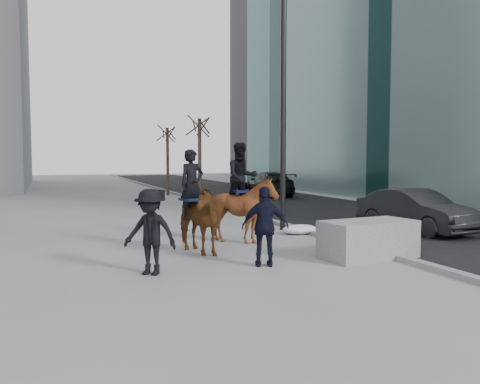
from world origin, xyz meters
name	(u,v)px	position (x,y,z in m)	size (l,w,h in m)	color
ground	(258,259)	(0.00, 0.00, 0.00)	(120.00, 120.00, 0.00)	gray
road	(313,208)	(7.00, 10.00, 0.01)	(8.00, 90.00, 0.01)	black
curb	(233,210)	(3.00, 10.00, 0.06)	(0.25, 90.00, 0.12)	gray
planter	(368,239)	(2.47, -0.85, 0.45)	(2.24, 1.12, 0.90)	gray
car_near	(415,211)	(6.38, 2.19, 0.68)	(1.44, 4.13, 1.36)	black
car_far	(269,184)	(8.12, 17.51, 0.73)	(2.05, 5.04, 1.46)	black
tree_near	(200,157)	(2.40, 13.07, 2.37)	(1.20, 1.20, 4.73)	#3A2C22
tree_far	(168,158)	(2.40, 20.14, 2.32)	(1.20, 1.20, 4.65)	#34291F
mounted_left	(194,215)	(-1.22, 1.25, 0.96)	(1.36, 2.16, 2.59)	#4E2D0F
mounted_right	(243,203)	(0.47, 2.20, 1.12)	(1.52, 1.70, 2.79)	#521A10
feeder	(265,227)	(-0.18, -0.82, 0.88)	(1.11, 1.02, 1.75)	black
camera_crew	(150,232)	(-2.67, -0.71, 0.89)	(1.30, 1.20, 1.75)	black
lamppost	(282,77)	(2.60, 4.21, 4.99)	(0.25, 1.63, 9.09)	black
snow_piles	(234,210)	(2.70, 9.00, 0.15)	(1.24, 11.34, 0.32)	white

